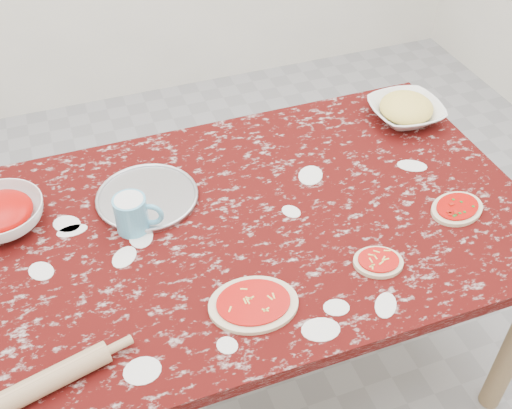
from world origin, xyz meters
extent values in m
plane|color=gray|center=(0.00, 0.00, 0.00)|extent=(4.00, 4.00, 0.00)
cube|color=#390806|center=(0.00, 0.00, 0.73)|extent=(1.60, 1.00, 0.04)
cube|color=#886F4D|center=(0.00, 0.00, 0.67)|extent=(1.50, 0.90, 0.08)
cylinder|color=#886F4D|center=(-0.72, 0.42, 0.35)|extent=(0.07, 0.07, 0.71)
cylinder|color=#886F4D|center=(0.72, 0.42, 0.35)|extent=(0.07, 0.07, 0.71)
cylinder|color=#B2B2B7|center=(-0.28, 0.18, 0.76)|extent=(0.39, 0.39, 0.01)
imported|color=white|center=(-0.68, 0.21, 0.79)|extent=(0.26, 0.26, 0.08)
imported|color=white|center=(0.66, 0.29, 0.78)|extent=(0.25, 0.25, 0.06)
cylinder|color=#57ABCE|center=(-0.34, 0.08, 0.80)|extent=(0.09, 0.09, 0.11)
torus|color=#57ABCE|center=(-0.29, 0.06, 0.80)|extent=(0.08, 0.04, 0.08)
cylinder|color=silver|center=(-0.34, 0.08, 0.84)|extent=(0.07, 0.07, 0.01)
ellipsoid|color=beige|center=(-0.12, -0.30, 0.76)|extent=(0.25, 0.21, 0.01)
ellipsoid|color=red|center=(-0.12, -0.30, 0.76)|extent=(0.21, 0.17, 0.00)
ellipsoid|color=beige|center=(0.24, -0.28, 0.76)|extent=(0.16, 0.15, 0.01)
ellipsoid|color=red|center=(0.24, -0.28, 0.76)|extent=(0.13, 0.12, 0.00)
ellipsoid|color=beige|center=(0.56, -0.17, 0.76)|extent=(0.20, 0.17, 0.01)
ellipsoid|color=red|center=(0.56, -0.17, 0.76)|extent=(0.16, 0.14, 0.00)
cylinder|color=tan|center=(-0.61, -0.36, 0.78)|extent=(0.27, 0.11, 0.05)
camera|label=1|loc=(-0.44, -1.21, 1.97)|focal=43.13mm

